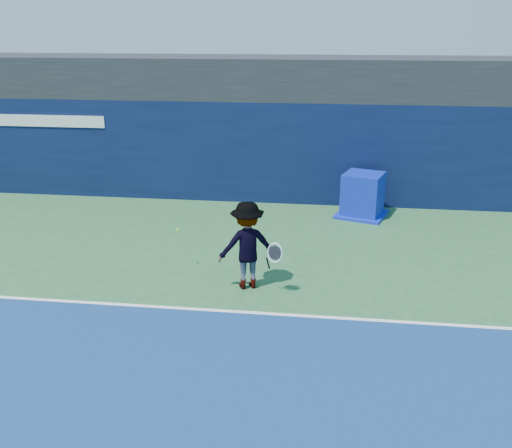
# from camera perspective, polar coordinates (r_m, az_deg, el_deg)

# --- Properties ---
(ground) EXTENTS (80.00, 80.00, 0.00)m
(ground) POSITION_cam_1_polar(r_m,az_deg,el_deg) (8.46, -8.13, -18.09)
(ground) COLOR #2B6035
(ground) RESTS_ON ground
(baseline) EXTENTS (24.00, 0.10, 0.01)m
(baseline) POSITION_cam_1_polar(r_m,az_deg,el_deg) (10.92, -4.00, -8.62)
(baseline) COLOR white
(baseline) RESTS_ON ground
(stadium_band) EXTENTS (36.00, 3.00, 1.20)m
(stadium_band) POSITION_cam_1_polar(r_m,az_deg,el_deg) (18.12, 1.11, 14.50)
(stadium_band) COLOR black
(stadium_band) RESTS_ON back_wall_assembly
(back_wall_assembly) EXTENTS (36.00, 1.03, 3.00)m
(back_wall_assembly) POSITION_cam_1_polar(r_m,az_deg,el_deg) (17.44, 0.69, 7.34)
(back_wall_assembly) COLOR #091334
(back_wall_assembly) RESTS_ON ground
(equipment_cart) EXTENTS (1.61, 1.61, 1.23)m
(equipment_cart) POSITION_cam_1_polar(r_m,az_deg,el_deg) (16.27, 10.61, 2.71)
(equipment_cart) COLOR #0B1C9F
(equipment_cart) RESTS_ON ground
(tennis_player) EXTENTS (1.42, 1.02, 1.82)m
(tennis_player) POSITION_cam_1_polar(r_m,az_deg,el_deg) (11.49, -0.87, -2.14)
(tennis_player) COLOR silver
(tennis_player) RESTS_ON ground
(tennis_ball) EXTENTS (0.06, 0.06, 0.06)m
(tennis_ball) POSITION_cam_1_polar(r_m,az_deg,el_deg) (12.47, -7.85, -0.56)
(tennis_ball) COLOR #A7D117
(tennis_ball) RESTS_ON ground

